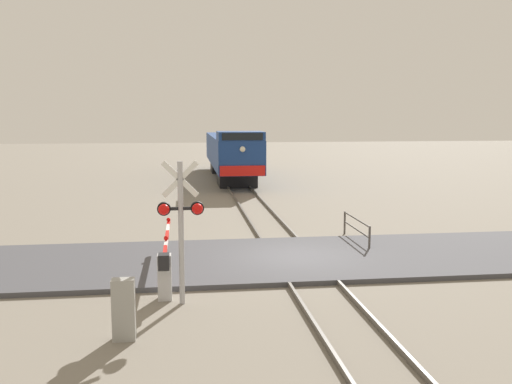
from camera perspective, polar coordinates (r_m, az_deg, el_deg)
ground_plane at (r=19.04m, az=3.90°, el=-6.94°), size 160.00×160.00×0.00m
rail_track_left at (r=18.89m, az=1.75°, el=-6.81°), size 0.08×80.00×0.15m
rail_track_right at (r=19.17m, az=6.02°, el=-6.63°), size 0.08×80.00×0.15m
road_surface at (r=19.02m, az=3.90°, el=-6.72°), size 36.00×5.75×0.15m
locomotive at (r=43.00m, az=-2.55°, el=4.02°), size 2.98×17.37×3.78m
crossing_signal at (r=14.39m, az=-7.63°, el=-2.54°), size 1.18×0.33×3.72m
crossing_gate at (r=15.83m, az=-9.18°, el=-6.99°), size 0.36×5.89×1.33m
utility_cabinet at (r=12.73m, az=-13.27°, el=-11.53°), size 0.49×0.31×1.36m
guard_railing at (r=21.79m, az=10.13°, el=-3.45°), size 0.08×3.17×0.95m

